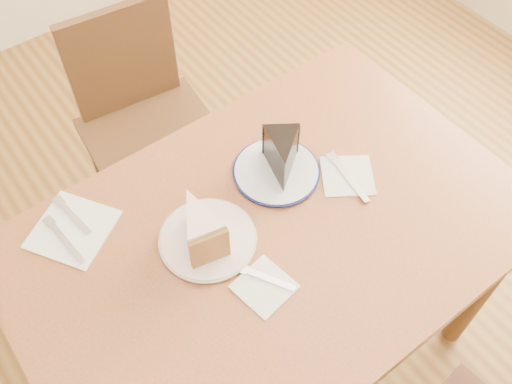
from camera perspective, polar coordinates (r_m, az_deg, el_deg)
The scene contains 14 objects.
ground at distance 2.01m, azimuth 1.10°, elevation -15.32°, with size 4.00×4.00×0.00m, color #4E3214.
table at distance 1.42m, azimuth 1.51°, elevation -6.02°, with size 1.20×0.80×0.75m.
chair_far at distance 1.95m, azimuth -10.80°, elevation 6.57°, with size 0.46×0.46×0.85m.
plate_cream at distance 1.32m, azimuth -4.84°, elevation -4.73°, with size 0.22×0.22×0.01m, color white.
plate_navy at distance 1.43m, azimuth 2.04°, elevation 2.07°, with size 0.21×0.21×0.01m, color white.
carrot_cake at distance 1.28m, azimuth -5.74°, elevation -3.36°, with size 0.09×0.12×0.10m, color white, non-canonical shape.
chocolate_cake at distance 1.39m, azimuth 2.66°, elevation 3.26°, with size 0.09×0.13×0.09m, color black, non-canonical shape.
napkin_cream at distance 1.26m, azimuth 0.84°, elevation -9.44°, with size 0.11×0.11×0.00m, color white.
napkin_navy at distance 1.44m, azimuth 9.13°, elevation 1.62°, with size 0.13×0.13×0.00m, color white.
napkin_spare at distance 1.40m, azimuth -17.85°, elevation -3.57°, with size 0.17×0.17×0.00m, color white.
fork_cream at distance 1.27m, azimuth 0.95°, elevation -8.56°, with size 0.01×0.14×0.00m, color silver.
knife_navy at distance 1.44m, azimuth 9.20°, elevation 1.48°, with size 0.02×0.17×0.00m, color silver.
fork_spare at distance 1.42m, azimuth -17.86°, elevation -2.26°, with size 0.01×0.14×0.00m, color silver.
knife_spare at distance 1.39m, azimuth -18.62°, elevation -4.56°, with size 0.01×0.16×0.00m, color white.
Camera 1 is at (-0.46, -0.54, 1.88)m, focal length 40.00 mm.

